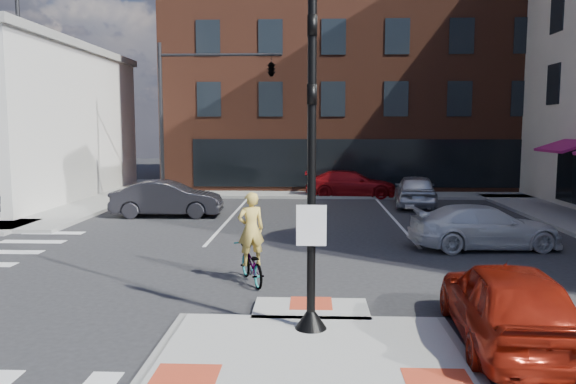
{
  "coord_description": "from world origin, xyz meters",
  "views": [
    {
      "loc": [
        0.01,
        -9.79,
        3.87
      ],
      "look_at": [
        -0.69,
        6.44,
        2.0
      ],
      "focal_mm": 35.0,
      "sensor_mm": 36.0,
      "label": 1
    }
  ],
  "objects_px": {
    "red_sedan": "(507,302)",
    "bg_car_red": "(351,184)",
    "bg_car_dark": "(167,199)",
    "white_pickup": "(484,227)",
    "cyclist": "(251,253)",
    "bg_car_silver": "(415,190)"
  },
  "relations": [
    {
      "from": "red_sedan",
      "to": "bg_car_red",
      "type": "distance_m",
      "value": 21.47
    },
    {
      "from": "bg_car_dark",
      "to": "bg_car_red",
      "type": "bearing_deg",
      "value": -52.39
    },
    {
      "from": "white_pickup",
      "to": "cyclist",
      "type": "distance_m",
      "value": 8.29
    },
    {
      "from": "bg_car_silver",
      "to": "red_sedan",
      "type": "bearing_deg",
      "value": 91.52
    },
    {
      "from": "red_sedan",
      "to": "bg_car_red",
      "type": "height_order",
      "value": "red_sedan"
    },
    {
      "from": "cyclist",
      "to": "bg_car_silver",
      "type": "bearing_deg",
      "value": -136.26
    },
    {
      "from": "white_pickup",
      "to": "cyclist",
      "type": "relative_size",
      "value": 2.09
    },
    {
      "from": "cyclist",
      "to": "bg_car_red",
      "type": "bearing_deg",
      "value": -122.75
    },
    {
      "from": "bg_car_dark",
      "to": "bg_car_silver",
      "type": "relative_size",
      "value": 1.0
    },
    {
      "from": "red_sedan",
      "to": "bg_car_silver",
      "type": "height_order",
      "value": "bg_car_silver"
    },
    {
      "from": "bg_car_red",
      "to": "cyclist",
      "type": "bearing_deg",
      "value": 170.86
    },
    {
      "from": "bg_car_dark",
      "to": "cyclist",
      "type": "xyz_separation_m",
      "value": [
        4.81,
        -10.39,
        -0.01
      ]
    },
    {
      "from": "white_pickup",
      "to": "bg_car_dark",
      "type": "xyz_separation_m",
      "value": [
        -11.86,
        6.04,
        0.09
      ]
    },
    {
      "from": "bg_car_silver",
      "to": "cyclist",
      "type": "height_order",
      "value": "cyclist"
    },
    {
      "from": "bg_car_red",
      "to": "cyclist",
      "type": "xyz_separation_m",
      "value": [
        -3.69,
        -17.63,
        0.03
      ]
    },
    {
      "from": "bg_car_dark",
      "to": "bg_car_red",
      "type": "xyz_separation_m",
      "value": [
        8.5,
        7.25,
        -0.04
      ]
    },
    {
      "from": "red_sedan",
      "to": "cyclist",
      "type": "height_order",
      "value": "cyclist"
    },
    {
      "from": "red_sedan",
      "to": "cyclist",
      "type": "xyz_separation_m",
      "value": [
        -5.0,
        3.8,
        0.0
      ]
    },
    {
      "from": "white_pickup",
      "to": "bg_car_red",
      "type": "relative_size",
      "value": 0.94
    },
    {
      "from": "white_pickup",
      "to": "red_sedan",
      "type": "bearing_deg",
      "value": 159.69
    },
    {
      "from": "white_pickup",
      "to": "cyclist",
      "type": "bearing_deg",
      "value": 115.49
    },
    {
      "from": "white_pickup",
      "to": "bg_car_dark",
      "type": "distance_m",
      "value": 13.31
    }
  ]
}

